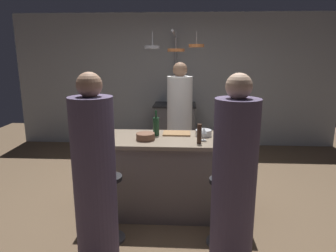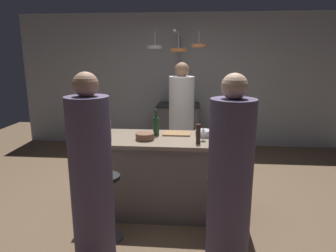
{
  "view_description": "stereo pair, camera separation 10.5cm",
  "coord_description": "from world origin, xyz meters",
  "px_view_note": "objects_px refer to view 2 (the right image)",
  "views": [
    {
      "loc": [
        0.2,
        -3.3,
        1.81
      ],
      "look_at": [
        0.0,
        0.15,
        1.0
      ],
      "focal_mm": 32.45,
      "sensor_mm": 36.0,
      "label": 1
    },
    {
      "loc": [
        0.3,
        -3.29,
        1.81
      ],
      "look_at": [
        0.0,
        0.15,
        1.0
      ],
      "focal_mm": 32.45,
      "sensor_mm": 36.0,
      "label": 2
    }
  ],
  "objects_px": {
    "cutting_board": "(177,133)",
    "mixing_bowl_wooden": "(145,136)",
    "guest_left": "(92,180)",
    "mixing_bowl_steel": "(203,133)",
    "wine_bottle_amber": "(236,136)",
    "bar_stool_right": "(220,209)",
    "wine_bottle_red": "(107,128)",
    "chef": "(181,126)",
    "wine_bottle_rose": "(108,131)",
    "guest_right": "(230,186)",
    "wine_bottle_green": "(156,126)",
    "wine_glass_by_chef": "(96,130)",
    "wine_bottle_white": "(105,124)",
    "bar_stool_left": "(108,204)",
    "pepper_mill": "(198,134)",
    "wine_glass_near_right_guest": "(203,131)",
    "stove_range": "(178,127)"
  },
  "relations": [
    {
      "from": "cutting_board",
      "to": "wine_bottle_green",
      "type": "height_order",
      "value": "wine_bottle_green"
    },
    {
      "from": "wine_bottle_green",
      "to": "wine_glass_near_right_guest",
      "type": "xyz_separation_m",
      "value": [
        0.54,
        -0.19,
        -0.01
      ]
    },
    {
      "from": "cutting_board",
      "to": "wine_bottle_red",
      "type": "bearing_deg",
      "value": -164.81
    },
    {
      "from": "bar_stool_left",
      "to": "guest_left",
      "type": "xyz_separation_m",
      "value": [
        -0.02,
        -0.35,
        0.41
      ]
    },
    {
      "from": "chef",
      "to": "guest_right",
      "type": "height_order",
      "value": "chef"
    },
    {
      "from": "mixing_bowl_wooden",
      "to": "mixing_bowl_steel",
      "type": "relative_size",
      "value": 1.11
    },
    {
      "from": "pepper_mill",
      "to": "wine_bottle_green",
      "type": "bearing_deg",
      "value": 147.88
    },
    {
      "from": "wine_glass_by_chef",
      "to": "mixing_bowl_steel",
      "type": "distance_m",
      "value": 1.21
    },
    {
      "from": "guest_right",
      "to": "bar_stool_right",
      "type": "bearing_deg",
      "value": 95.33
    },
    {
      "from": "wine_glass_near_right_guest",
      "to": "mixing_bowl_steel",
      "type": "relative_size",
      "value": 0.79
    },
    {
      "from": "bar_stool_right",
      "to": "wine_bottle_rose",
      "type": "height_order",
      "value": "wine_bottle_rose"
    },
    {
      "from": "guest_left",
      "to": "wine_bottle_green",
      "type": "xyz_separation_m",
      "value": [
        0.41,
        1.07,
        0.23
      ]
    },
    {
      "from": "guest_left",
      "to": "chef",
      "type": "bearing_deg",
      "value": 71.51
    },
    {
      "from": "guest_left",
      "to": "mixing_bowl_steel",
      "type": "xyz_separation_m",
      "value": [
        0.96,
        1.07,
        0.15
      ]
    },
    {
      "from": "wine_bottle_red",
      "to": "mixing_bowl_wooden",
      "type": "bearing_deg",
      "value": -7.25
    },
    {
      "from": "wine_bottle_white",
      "to": "wine_glass_near_right_guest",
      "type": "bearing_deg",
      "value": -9.32
    },
    {
      "from": "wine_bottle_amber",
      "to": "mixing_bowl_wooden",
      "type": "distance_m",
      "value": 0.98
    },
    {
      "from": "stove_range",
      "to": "pepper_mill",
      "type": "distance_m",
      "value": 2.74
    },
    {
      "from": "guest_right",
      "to": "wine_bottle_white",
      "type": "relative_size",
      "value": 5.4
    },
    {
      "from": "guest_left",
      "to": "stove_range",
      "type": "bearing_deg",
      "value": 80.91
    },
    {
      "from": "wine_bottle_green",
      "to": "wine_bottle_amber",
      "type": "xyz_separation_m",
      "value": [
        0.86,
        -0.36,
        -0.0
      ]
    },
    {
      "from": "wine_bottle_red",
      "to": "wine_bottle_amber",
      "type": "bearing_deg",
      "value": -8.89
    },
    {
      "from": "stove_range",
      "to": "wine_bottle_red",
      "type": "bearing_deg",
      "value": -105.01
    },
    {
      "from": "stove_range",
      "to": "bar_stool_right",
      "type": "bearing_deg",
      "value": -79.6
    },
    {
      "from": "wine_bottle_amber",
      "to": "cutting_board",
      "type": "bearing_deg",
      "value": 145.63
    },
    {
      "from": "wine_bottle_green",
      "to": "wine_bottle_red",
      "type": "height_order",
      "value": "wine_bottle_green"
    },
    {
      "from": "wine_bottle_green",
      "to": "wine_bottle_rose",
      "type": "distance_m",
      "value": 0.57
    },
    {
      "from": "pepper_mill",
      "to": "wine_glass_near_right_guest",
      "type": "xyz_separation_m",
      "value": [
        0.05,
        0.11,
        0.0
      ]
    },
    {
      "from": "stove_range",
      "to": "wine_bottle_green",
      "type": "xyz_separation_m",
      "value": [
        -0.13,
        -2.36,
        0.57
      ]
    },
    {
      "from": "wine_bottle_red",
      "to": "wine_bottle_amber",
      "type": "height_order",
      "value": "wine_bottle_red"
    },
    {
      "from": "wine_bottle_red",
      "to": "mixing_bowl_wooden",
      "type": "relative_size",
      "value": 1.42
    },
    {
      "from": "chef",
      "to": "bar_stool_right",
      "type": "height_order",
      "value": "chef"
    },
    {
      "from": "cutting_board",
      "to": "wine_glass_by_chef",
      "type": "distance_m",
      "value": 0.93
    },
    {
      "from": "wine_glass_by_chef",
      "to": "wine_bottle_green",
      "type": "bearing_deg",
      "value": 18.77
    },
    {
      "from": "guest_left",
      "to": "wine_bottle_red",
      "type": "distance_m",
      "value": 0.97
    },
    {
      "from": "bar_stool_right",
      "to": "wine_bottle_red",
      "type": "bearing_deg",
      "value": 154.98
    },
    {
      "from": "guest_left",
      "to": "wine_bottle_white",
      "type": "relative_size",
      "value": 5.41
    },
    {
      "from": "chef",
      "to": "wine_bottle_amber",
      "type": "bearing_deg",
      "value": -64.63
    },
    {
      "from": "bar_stool_right",
      "to": "bar_stool_left",
      "type": "xyz_separation_m",
      "value": [
        -1.09,
        0.0,
        0.0
      ]
    },
    {
      "from": "bar_stool_left",
      "to": "wine_bottle_rose",
      "type": "relative_size",
      "value": 2.13
    },
    {
      "from": "wine_bottle_white",
      "to": "mixing_bowl_wooden",
      "type": "relative_size",
      "value": 1.52
    },
    {
      "from": "guest_right",
      "to": "wine_bottle_red",
      "type": "relative_size",
      "value": 5.78
    },
    {
      "from": "wine_bottle_rose",
      "to": "mixing_bowl_wooden",
      "type": "distance_m",
      "value": 0.41
    },
    {
      "from": "pepper_mill",
      "to": "wine_bottle_white",
      "type": "height_order",
      "value": "wine_bottle_white"
    },
    {
      "from": "wine_bottle_white",
      "to": "mixing_bowl_wooden",
      "type": "distance_m",
      "value": 0.55
    },
    {
      "from": "chef",
      "to": "wine_bottle_rose",
      "type": "height_order",
      "value": "chef"
    },
    {
      "from": "cutting_board",
      "to": "mixing_bowl_wooden",
      "type": "xyz_separation_m",
      "value": [
        -0.34,
        -0.26,
        0.03
      ]
    },
    {
      "from": "chef",
      "to": "guest_left",
      "type": "bearing_deg",
      "value": -108.49
    },
    {
      "from": "bar_stool_right",
      "to": "wine_bottle_rose",
      "type": "relative_size",
      "value": 2.13
    },
    {
      "from": "mixing_bowl_wooden",
      "to": "stove_range",
      "type": "bearing_deg",
      "value": 84.76
    }
  ]
}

